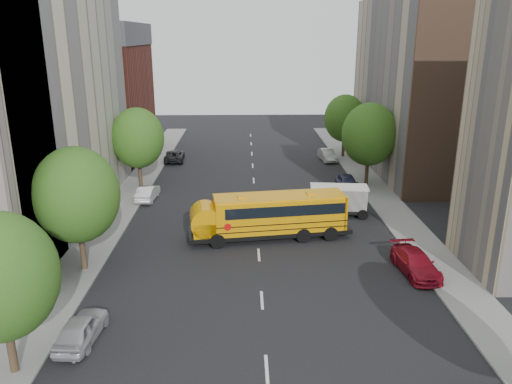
{
  "coord_description": "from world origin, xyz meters",
  "views": [
    {
      "loc": [
        -0.91,
        -32.65,
        14.09
      ],
      "look_at": [
        -0.09,
        2.0,
        3.18
      ],
      "focal_mm": 35.0,
      "sensor_mm": 36.0,
      "label": 1
    }
  ],
  "objects_px": {
    "parked_car_0": "(81,329)",
    "parked_car_4": "(347,183)",
    "school_bus": "(268,214)",
    "street_tree_4": "(369,134)",
    "street_tree_1": "(76,195)",
    "parked_car_5": "(327,155)",
    "safari_truck": "(333,200)",
    "parked_car_1": "(148,193)",
    "parked_car_2": "(175,156)",
    "street_tree_5": "(345,118)",
    "parked_car_3": "(416,263)",
    "street_tree_2": "(138,138)"
  },
  "relations": [
    {
      "from": "street_tree_5",
      "to": "parked_car_5",
      "type": "xyz_separation_m",
      "value": [
        -2.2,
        -1.78,
        -4.02
      ]
    },
    {
      "from": "safari_truck",
      "to": "parked_car_1",
      "type": "xyz_separation_m",
      "value": [
        -15.89,
        4.28,
        -0.63
      ]
    },
    {
      "from": "street_tree_1",
      "to": "street_tree_4",
      "type": "relative_size",
      "value": 0.98
    },
    {
      "from": "parked_car_1",
      "to": "parked_car_3",
      "type": "bearing_deg",
      "value": 145.64
    },
    {
      "from": "parked_car_0",
      "to": "parked_car_4",
      "type": "distance_m",
      "value": 29.78
    },
    {
      "from": "street_tree_4",
      "to": "parked_car_3",
      "type": "relative_size",
      "value": 1.73
    },
    {
      "from": "street_tree_4",
      "to": "parked_car_4",
      "type": "relative_size",
      "value": 1.84
    },
    {
      "from": "parked_car_0",
      "to": "parked_car_1",
      "type": "distance_m",
      "value": 21.7
    },
    {
      "from": "street_tree_2",
      "to": "parked_car_4",
      "type": "bearing_deg",
      "value": -4.73
    },
    {
      "from": "parked_car_2",
      "to": "parked_car_3",
      "type": "height_order",
      "value": "parked_car_3"
    },
    {
      "from": "street_tree_2",
      "to": "parked_car_2",
      "type": "bearing_deg",
      "value": 79.65
    },
    {
      "from": "street_tree_5",
      "to": "parked_car_4",
      "type": "xyz_separation_m",
      "value": [
        -2.2,
        -13.64,
        -3.95
      ]
    },
    {
      "from": "parked_car_0",
      "to": "parked_car_2",
      "type": "xyz_separation_m",
      "value": [
        -0.3,
        36.05,
        -0.02
      ]
    },
    {
      "from": "street_tree_4",
      "to": "parked_car_4",
      "type": "distance_m",
      "value": 5.12
    },
    {
      "from": "street_tree_1",
      "to": "street_tree_5",
      "type": "bearing_deg",
      "value": 53.75
    },
    {
      "from": "safari_truck",
      "to": "parked_car_4",
      "type": "height_order",
      "value": "safari_truck"
    },
    {
      "from": "parked_car_2",
      "to": "parked_car_4",
      "type": "xyz_separation_m",
      "value": [
        17.9,
        -12.03,
        0.1
      ]
    },
    {
      "from": "street_tree_1",
      "to": "parked_car_5",
      "type": "bearing_deg",
      "value": 54.95
    },
    {
      "from": "parked_car_2",
      "to": "parked_car_0",
      "type": "bearing_deg",
      "value": 87.24
    },
    {
      "from": "school_bus",
      "to": "parked_car_0",
      "type": "bearing_deg",
      "value": -135.43
    },
    {
      "from": "safari_truck",
      "to": "parked_car_2",
      "type": "bearing_deg",
      "value": 135.2
    },
    {
      "from": "street_tree_2",
      "to": "school_bus",
      "type": "relative_size",
      "value": 0.65
    },
    {
      "from": "safari_truck",
      "to": "street_tree_1",
      "type": "bearing_deg",
      "value": -144.92
    },
    {
      "from": "street_tree_2",
      "to": "parked_car_3",
      "type": "height_order",
      "value": "street_tree_2"
    },
    {
      "from": "parked_car_3",
      "to": "parked_car_4",
      "type": "height_order",
      "value": "parked_car_4"
    },
    {
      "from": "street_tree_1",
      "to": "school_bus",
      "type": "distance_m",
      "value": 13.14
    },
    {
      "from": "street_tree_5",
      "to": "parked_car_1",
      "type": "distance_m",
      "value": 26.38
    },
    {
      "from": "street_tree_5",
      "to": "parked_car_1",
      "type": "xyz_separation_m",
      "value": [
        -20.6,
        -15.97,
        -4.04
      ]
    },
    {
      "from": "parked_car_1",
      "to": "parked_car_3",
      "type": "relative_size",
      "value": 0.85
    },
    {
      "from": "safari_truck",
      "to": "parked_car_1",
      "type": "distance_m",
      "value": 16.47
    },
    {
      "from": "school_bus",
      "to": "street_tree_5",
      "type": "bearing_deg",
      "value": 59.56
    },
    {
      "from": "school_bus",
      "to": "parked_car_2",
      "type": "relative_size",
      "value": 2.55
    },
    {
      "from": "street_tree_4",
      "to": "school_bus",
      "type": "relative_size",
      "value": 0.68
    },
    {
      "from": "street_tree_5",
      "to": "safari_truck",
      "type": "height_order",
      "value": "street_tree_5"
    },
    {
      "from": "street_tree_1",
      "to": "parked_car_0",
      "type": "relative_size",
      "value": 1.99
    },
    {
      "from": "street_tree_2",
      "to": "parked_car_4",
      "type": "relative_size",
      "value": 1.75
    },
    {
      "from": "parked_car_3",
      "to": "parked_car_5",
      "type": "relative_size",
      "value": 1.14
    },
    {
      "from": "street_tree_4",
      "to": "parked_car_3",
      "type": "distance_m",
      "value": 19.43
    },
    {
      "from": "street_tree_5",
      "to": "parked_car_2",
      "type": "bearing_deg",
      "value": -175.42
    },
    {
      "from": "street_tree_2",
      "to": "school_bus",
      "type": "height_order",
      "value": "street_tree_2"
    },
    {
      "from": "parked_car_1",
      "to": "parked_car_5",
      "type": "xyz_separation_m",
      "value": [
        18.4,
        14.2,
        0.02
      ]
    },
    {
      "from": "street_tree_2",
      "to": "street_tree_5",
      "type": "height_order",
      "value": "street_tree_2"
    },
    {
      "from": "school_bus",
      "to": "parked_car_2",
      "type": "height_order",
      "value": "school_bus"
    },
    {
      "from": "street_tree_1",
      "to": "parked_car_1",
      "type": "relative_size",
      "value": 1.97
    },
    {
      "from": "parked_car_1",
      "to": "parked_car_4",
      "type": "distance_m",
      "value": 18.55
    },
    {
      "from": "parked_car_3",
      "to": "parked_car_5",
      "type": "xyz_separation_m",
      "value": [
        -0.8,
        29.1,
        -0.0
      ]
    },
    {
      "from": "school_bus",
      "to": "street_tree_4",
      "type": "bearing_deg",
      "value": 43.69
    },
    {
      "from": "street_tree_4",
      "to": "parked_car_5",
      "type": "relative_size",
      "value": 1.96
    },
    {
      "from": "parked_car_0",
      "to": "parked_car_1",
      "type": "bearing_deg",
      "value": -83.03
    },
    {
      "from": "street_tree_1",
      "to": "street_tree_4",
      "type": "height_order",
      "value": "street_tree_4"
    }
  ]
}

